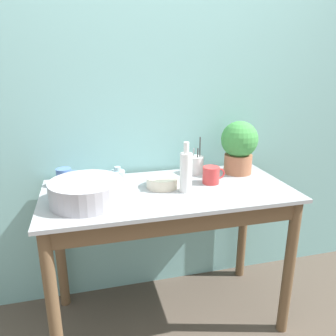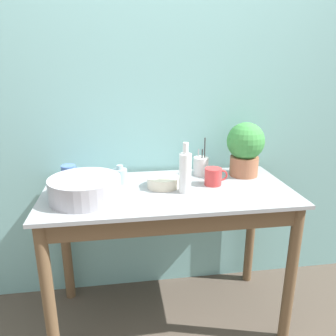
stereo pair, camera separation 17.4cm
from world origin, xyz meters
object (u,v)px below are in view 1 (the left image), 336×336
at_px(potted_plant, 239,145).
at_px(utensil_cup, 196,165).
at_px(bottle_tall, 186,171).
at_px(mug_blue, 65,177).
at_px(mug_red, 211,175).
at_px(bowl_wash_large, 86,192).
at_px(bottle_short, 118,177).
at_px(bowl_small_cream, 162,182).

xyz_separation_m(potted_plant, utensil_cup, (-0.26, 0.05, -0.12)).
height_order(bottle_tall, mug_blue, bottle_tall).
xyz_separation_m(mug_red, utensil_cup, (-0.03, 0.19, 0.01)).
relative_size(bowl_wash_large, bottle_tall, 1.32).
bearing_deg(bowl_wash_large, mug_red, 8.63).
distance_m(bowl_wash_large, bottle_short, 0.27).
bearing_deg(mug_blue, bowl_wash_large, -67.30).
bearing_deg(bowl_wash_large, potted_plant, 14.63).
xyz_separation_m(bottle_tall, utensil_cup, (0.15, 0.27, -0.06)).
height_order(mug_red, mug_blue, mug_blue).
height_order(bowl_wash_large, mug_blue, bowl_wash_large).
bearing_deg(mug_blue, potted_plant, -1.68).
relative_size(bottle_tall, bottle_short, 2.53).
bearing_deg(bowl_small_cream, mug_red, -2.57).
xyz_separation_m(bottle_tall, bowl_small_cream, (-0.10, 0.10, -0.08)).
bearing_deg(utensil_cup, bottle_short, -170.36).
relative_size(bottle_tall, mug_red, 2.05).
distance_m(potted_plant, bottle_short, 0.76).
relative_size(mug_red, mug_blue, 1.11).
height_order(bottle_tall, bottle_short, bottle_tall).
bearing_deg(utensil_cup, potted_plant, -11.39).
distance_m(mug_red, bowl_small_cream, 0.28).
bearing_deg(bowl_small_cream, utensil_cup, 34.20).
distance_m(bottle_tall, mug_red, 0.21).
bearing_deg(bottle_short, potted_plant, 2.45).
height_order(bowl_wash_large, bottle_tall, bottle_tall).
bearing_deg(mug_blue, utensil_cup, 1.55).
distance_m(mug_blue, bowl_small_cream, 0.54).
bearing_deg(bottle_tall, mug_blue, 158.12).
distance_m(bottle_short, bowl_small_cream, 0.25).
relative_size(bowl_small_cream, utensil_cup, 0.77).
relative_size(bowl_wash_large, mug_blue, 3.00).
relative_size(bowl_wash_large, mug_red, 2.71).
height_order(potted_plant, mug_blue, potted_plant).
xyz_separation_m(bottle_short, mug_blue, (-0.29, 0.06, 0.01)).
xyz_separation_m(bowl_small_cream, utensil_cup, (0.26, 0.17, 0.03)).
height_order(mug_red, utensil_cup, utensil_cup).
bearing_deg(mug_red, bottle_short, 168.68).
distance_m(bottle_short, mug_red, 0.53).
relative_size(potted_plant, bowl_small_cream, 1.83).
xyz_separation_m(potted_plant, bowl_wash_large, (-0.92, -0.24, -0.12)).
bearing_deg(bottle_tall, bowl_small_cream, 136.48).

